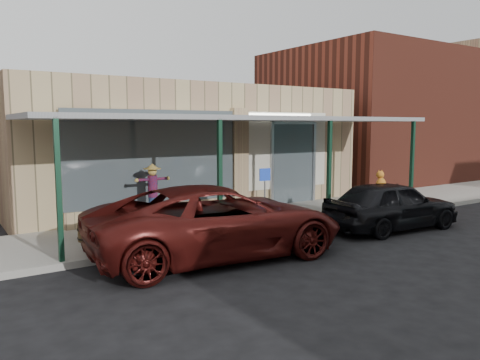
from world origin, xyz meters
TOP-DOWN VIEW (x-y plane):
  - ground at (0.00, 0.00)m, footprint 120.00×120.00m
  - sidewalk at (0.00, 3.60)m, footprint 40.00×3.20m
  - storefront at (-0.00, 8.16)m, footprint 12.00×6.25m
  - awning at (0.00, 3.56)m, footprint 12.00×3.00m
  - block_buildings_near at (2.01, 9.20)m, footprint 61.00×8.00m
  - barrel_scarecrow at (-2.57, 4.43)m, footprint 1.01×0.78m
  - barrel_pumpkin at (-4.53, 3.54)m, footprint 0.61×0.61m
  - handicap_sign at (-0.27, 2.40)m, footprint 0.33×0.05m
  - parked_sedan at (2.90, 0.84)m, footprint 4.13×1.93m
  - car_maroon at (-2.44, 1.19)m, footprint 5.87×3.13m

SIDE VIEW (x-z plane):
  - ground at x=0.00m, z-range 0.00..0.00m
  - sidewalk at x=0.00m, z-range 0.00..0.15m
  - barrel_pumpkin at x=-4.53m, z-range 0.05..0.73m
  - parked_sedan at x=2.90m, z-range -0.09..1.47m
  - barrel_scarecrow at x=-2.57m, z-range -0.12..1.56m
  - car_maroon at x=-2.44m, z-range 0.00..1.57m
  - handicap_sign at x=-0.27m, z-range 0.38..1.96m
  - storefront at x=0.00m, z-range -0.01..4.19m
  - awning at x=0.00m, z-range 1.49..4.53m
  - block_buildings_near at x=2.01m, z-range -0.23..7.77m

